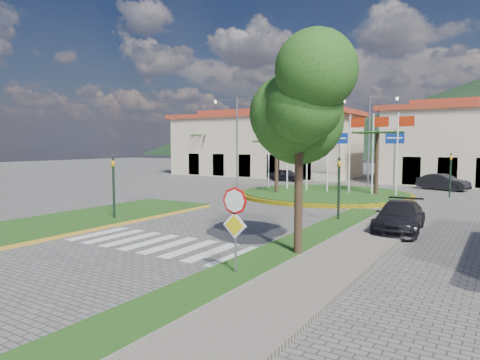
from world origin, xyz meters
The scene contains 22 objects.
ground centered at (0.00, 0.00, 0.00)m, with size 160.00×160.00×0.00m, color #5D5A58.
sidewalk_right centered at (6.00, 2.00, 0.07)m, with size 4.00×28.00×0.15m, color gray.
verge_right centered at (4.80, 2.00, 0.09)m, with size 1.60×28.00×0.18m, color #204614.
median_left centered at (-6.50, 6.00, 0.09)m, with size 5.00×14.00×0.18m, color #204614.
crosswalk centered at (0.00, 4.00, 0.01)m, with size 8.00×3.00×0.01m, color silver.
roundabout_island centered at (0.00, 22.00, 0.18)m, with size 12.70×12.70×6.00m.
stop_sign centered at (4.90, 1.96, 1.79)m, with size 0.80×0.11×2.65m.
deciduous_tree centered at (5.50, 5.00, 5.18)m, with size 3.60×3.60×6.80m.
traffic_light_left centered at (-5.20, 6.50, 1.94)m, with size 0.15×0.18×3.20m.
traffic_light_right centered at (4.50, 12.00, 1.94)m, with size 0.15×0.18×3.20m.
traffic_light_far centered at (8.00, 26.00, 1.94)m, with size 0.18×0.15×3.20m.
direction_sign_west centered at (-2.00, 30.97, 3.53)m, with size 1.60×0.14×5.20m.
direction_sign_east centered at (3.00, 30.97, 3.53)m, with size 1.60×0.14×5.20m.
street_lamp_centre centered at (1.00, 30.00, 4.50)m, with size 4.80×0.16×8.00m.
street_lamp_west centered at (-9.00, 24.00, 4.50)m, with size 4.80×0.16×8.00m.
building_left centered at (-14.00, 38.00, 3.90)m, with size 23.32×9.54×8.05m.
hill_far_west centered at (-55.00, 140.00, 11.00)m, with size 140.00×140.00×22.00m, color black.
hill_near_back centered at (-10.00, 130.00, 8.00)m, with size 110.00×110.00×16.00m, color black.
white_van centered at (-14.47, 36.68, 0.60)m, with size 2.00×4.35×1.21m, color silver.
car_dark_a centered at (-8.00, 32.04, 0.64)m, with size 1.52×3.77×1.28m, color black.
car_dark_b centered at (6.96, 31.15, 0.68)m, with size 1.45×4.15×1.37m, color black.
car_side_right centered at (7.50, 11.38, 0.67)m, with size 1.87×4.59×1.33m, color black.
Camera 1 is at (11.38, -8.16, 3.85)m, focal length 32.00 mm.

